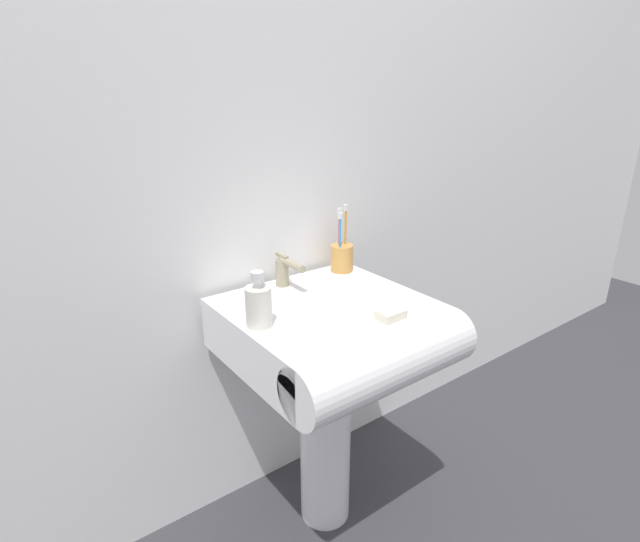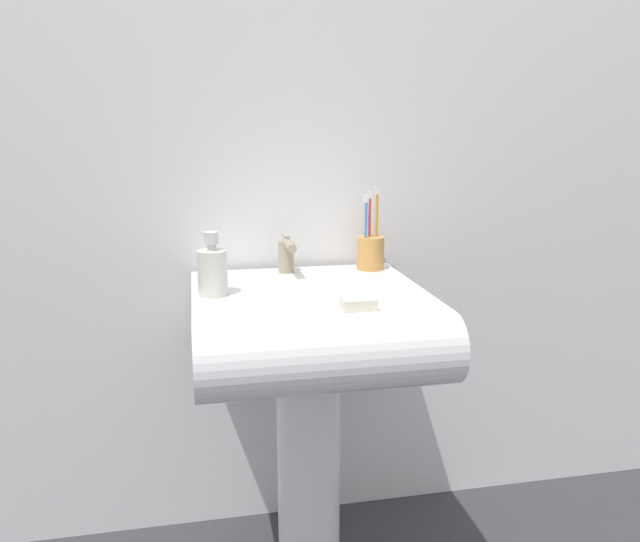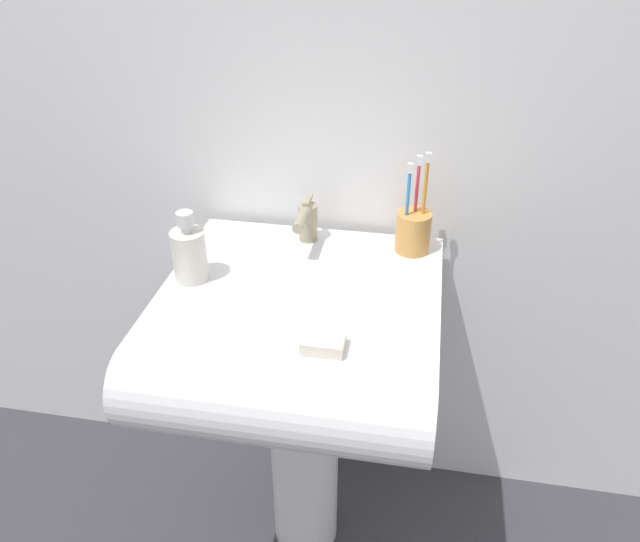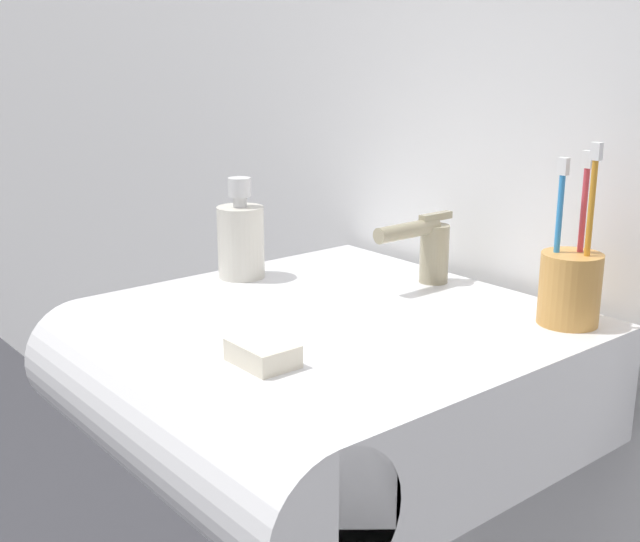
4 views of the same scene
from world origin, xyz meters
TOP-DOWN VIEW (x-y plane):
  - sink_basin at (0.00, -0.06)m, footprint 0.53×0.55m
  - faucet at (-0.02, 0.17)m, footprint 0.04×0.14m
  - toothbrush_cup at (0.20, 0.18)m, footprint 0.07×0.07m
  - soap_bottle at (-0.22, -0.01)m, footprint 0.07×0.07m
  - bar_soap at (0.07, -0.18)m, footprint 0.07×0.05m

SIDE VIEW (x-z plane):
  - sink_basin at x=0.00m, z-range 0.60..0.75m
  - bar_soap at x=0.07m, z-range 0.75..0.78m
  - toothbrush_cup at x=0.20m, z-range 0.69..0.91m
  - faucet at x=-0.02m, z-range 0.76..0.86m
  - soap_bottle at x=-0.22m, z-range 0.74..0.88m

